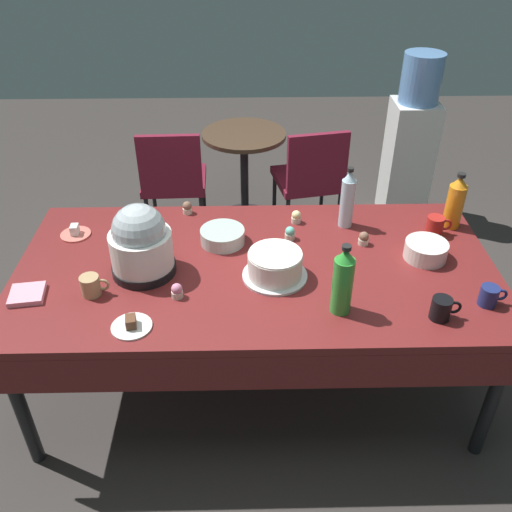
# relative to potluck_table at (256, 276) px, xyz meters

# --- Properties ---
(ground) EXTENTS (9.00, 9.00, 0.00)m
(ground) POSITION_rel_potluck_table_xyz_m (0.00, 0.00, -0.69)
(ground) COLOR #383330
(potluck_table) EXTENTS (2.20, 1.10, 0.75)m
(potluck_table) POSITION_rel_potluck_table_xyz_m (0.00, 0.00, 0.00)
(potluck_table) COLOR maroon
(potluck_table) RESTS_ON ground
(frosted_layer_cake) EXTENTS (0.29, 0.29, 0.13)m
(frosted_layer_cake) POSITION_rel_potluck_table_xyz_m (0.08, -0.09, 0.12)
(frosted_layer_cake) COLOR silver
(frosted_layer_cake) RESTS_ON potluck_table
(slow_cooker) EXTENTS (0.29, 0.29, 0.34)m
(slow_cooker) POSITION_rel_potluck_table_xyz_m (-0.51, -0.04, 0.22)
(slow_cooker) COLOR black
(slow_cooker) RESTS_ON potluck_table
(glass_salad_bowl) EXTENTS (0.22, 0.22, 0.07)m
(glass_salad_bowl) POSITION_rel_potluck_table_xyz_m (-0.16, 0.19, 0.10)
(glass_salad_bowl) COLOR #B2C6BC
(glass_salad_bowl) RESTS_ON potluck_table
(ceramic_snack_bowl) EXTENTS (0.20, 0.20, 0.08)m
(ceramic_snack_bowl) POSITION_rel_potluck_table_xyz_m (0.79, 0.04, 0.10)
(ceramic_snack_bowl) COLOR silver
(ceramic_snack_bowl) RESTS_ON potluck_table
(dessert_plate_white) EXTENTS (0.16, 0.16, 0.05)m
(dessert_plate_white) POSITION_rel_potluck_table_xyz_m (-0.50, -0.41, 0.07)
(dessert_plate_white) COLOR white
(dessert_plate_white) RESTS_ON potluck_table
(dessert_plate_sage) EXTENTS (0.15, 0.15, 0.06)m
(dessert_plate_sage) POSITION_rel_potluck_table_xyz_m (-0.54, 0.31, 0.08)
(dessert_plate_sage) COLOR #8CA87F
(dessert_plate_sage) RESTS_ON potluck_table
(dessert_plate_coral) EXTENTS (0.15, 0.15, 0.06)m
(dessert_plate_coral) POSITION_rel_potluck_table_xyz_m (-0.89, 0.28, 0.08)
(dessert_plate_coral) COLOR #E07266
(dessert_plate_coral) RESTS_ON potluck_table
(cupcake_lemon) EXTENTS (0.05, 0.05, 0.07)m
(cupcake_lemon) POSITION_rel_potluck_table_xyz_m (0.21, 0.37, 0.09)
(cupcake_lemon) COLOR beige
(cupcake_lemon) RESTS_ON potluck_table
(cupcake_cocoa) EXTENTS (0.05, 0.05, 0.07)m
(cupcake_cocoa) POSITION_rel_potluck_table_xyz_m (-0.34, -0.23, 0.09)
(cupcake_cocoa) COLOR beige
(cupcake_cocoa) RESTS_ON potluck_table
(cupcake_vanilla) EXTENTS (0.05, 0.05, 0.07)m
(cupcake_vanilla) POSITION_rel_potluck_table_xyz_m (-0.35, 0.48, 0.09)
(cupcake_vanilla) COLOR beige
(cupcake_vanilla) RESTS_ON potluck_table
(cupcake_rose) EXTENTS (0.05, 0.05, 0.07)m
(cupcake_rose) POSITION_rel_potluck_table_xyz_m (0.52, 0.16, 0.09)
(cupcake_rose) COLOR beige
(cupcake_rose) RESTS_ON potluck_table
(cupcake_mint) EXTENTS (0.05, 0.05, 0.07)m
(cupcake_mint) POSITION_rel_potluck_table_xyz_m (0.17, 0.22, 0.09)
(cupcake_mint) COLOR beige
(cupcake_mint) RESTS_ON potluck_table
(soda_bottle_orange_juice) EXTENTS (0.09, 0.09, 0.29)m
(soda_bottle_orange_juice) POSITION_rel_potluck_table_xyz_m (1.00, 0.32, 0.20)
(soda_bottle_orange_juice) COLOR orange
(soda_bottle_orange_juice) RESTS_ON potluck_table
(soda_bottle_water) EXTENTS (0.07, 0.07, 0.32)m
(soda_bottle_water) POSITION_rel_potluck_table_xyz_m (0.46, 0.34, 0.21)
(soda_bottle_water) COLOR silver
(soda_bottle_water) RESTS_ON potluck_table
(soda_bottle_lime_soda) EXTENTS (0.08, 0.08, 0.32)m
(soda_bottle_lime_soda) POSITION_rel_potluck_table_xyz_m (0.34, -0.33, 0.21)
(soda_bottle_lime_soda) COLOR green
(soda_bottle_lime_soda) RESTS_ON potluck_table
(coffee_mug_tan) EXTENTS (0.12, 0.08, 0.09)m
(coffee_mug_tan) POSITION_rel_potluck_table_xyz_m (-0.70, -0.20, 0.11)
(coffee_mug_tan) COLOR tan
(coffee_mug_tan) RESTS_ON potluck_table
(coffee_mug_black) EXTENTS (0.12, 0.08, 0.10)m
(coffee_mug_black) POSITION_rel_potluck_table_xyz_m (0.74, -0.38, 0.11)
(coffee_mug_black) COLOR black
(coffee_mug_black) RESTS_ON potluck_table
(coffee_mug_navy) EXTENTS (0.12, 0.08, 0.09)m
(coffee_mug_navy) POSITION_rel_potluck_table_xyz_m (0.96, -0.30, 0.11)
(coffee_mug_navy) COLOR navy
(coffee_mug_navy) RESTS_ON potluck_table
(coffee_mug_red) EXTENTS (0.13, 0.09, 0.10)m
(coffee_mug_red) POSITION_rel_potluck_table_xyz_m (0.89, 0.25, 0.11)
(coffee_mug_red) COLOR #B2231E
(coffee_mug_red) RESTS_ON potluck_table
(paper_napkin_stack) EXTENTS (0.16, 0.16, 0.02)m
(paper_napkin_stack) POSITION_rel_potluck_table_xyz_m (-0.98, -0.21, 0.07)
(paper_napkin_stack) COLOR pink
(paper_napkin_stack) RESTS_ON potluck_table
(maroon_chair_left) EXTENTS (0.45, 0.45, 0.85)m
(maroon_chair_left) POSITION_rel_potluck_table_xyz_m (-0.55, 1.42, -0.20)
(maroon_chair_left) COLOR maroon
(maroon_chair_left) RESTS_ON ground
(maroon_chair_right) EXTENTS (0.52, 0.52, 0.85)m
(maroon_chair_right) POSITION_rel_potluck_table_xyz_m (0.41, 1.42, -0.20)
(maroon_chair_right) COLOR maroon
(maroon_chair_right) RESTS_ON ground
(round_cafe_table) EXTENTS (0.60, 0.60, 0.72)m
(round_cafe_table) POSITION_rel_potluck_table_xyz_m (-0.05, 1.64, -0.19)
(round_cafe_table) COLOR #473323
(round_cafe_table) RESTS_ON ground
(water_cooler) EXTENTS (0.32, 0.32, 1.24)m
(water_cooler) POSITION_rel_potluck_table_xyz_m (1.18, 1.73, -0.10)
(water_cooler) COLOR silver
(water_cooler) RESTS_ON ground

